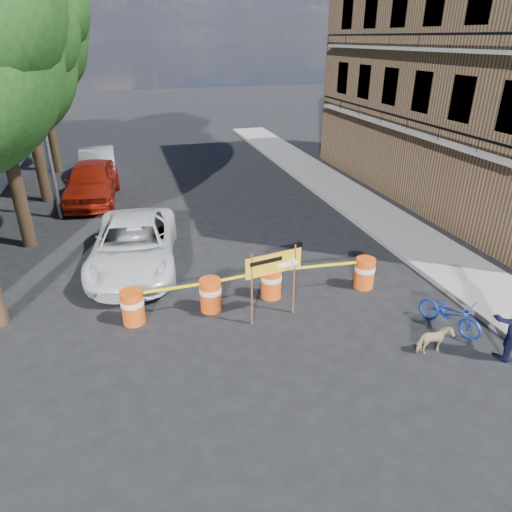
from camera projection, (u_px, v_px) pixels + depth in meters
ground at (279, 324)px, 11.54m from camera, size 120.00×120.00×0.00m
sidewalk_east at (378, 216)px, 18.25m from camera, size 2.40×40.00×0.15m
apartment_building at (495, 52)px, 18.86m from camera, size 8.00×16.00×12.00m
tree_mid_b at (15, 32)px, 17.34m from camera, size 5.67×5.40×9.62m
tree_far at (36, 45)px, 21.89m from camera, size 5.04×4.80×8.84m
streetlamp at (41, 104)px, 16.39m from camera, size 1.25×0.18×8.00m
barrel_far_left at (133, 306)px, 11.41m from camera, size 0.58×0.58×0.90m
barrel_mid_left at (211, 294)px, 11.95m from camera, size 0.58×0.58×0.90m
barrel_mid_right at (271, 282)px, 12.56m from camera, size 0.58×0.58×0.90m
barrel_far_right at (364, 272)px, 13.06m from camera, size 0.58×0.58×0.90m
detour_sign at (281, 267)px, 11.23m from camera, size 1.51×0.40×1.96m
bicycle at (453, 299)px, 11.01m from camera, size 0.87×1.04×1.68m
dog at (434, 341)px, 10.35m from camera, size 0.81×0.40×0.67m
suv_white at (134, 245)px, 14.13m from camera, size 3.15×5.67×1.50m
sedan_red at (91, 182)px, 19.89m from camera, size 2.47×5.22×1.72m
sedan_silver at (98, 164)px, 22.90m from camera, size 1.69×4.76×1.56m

